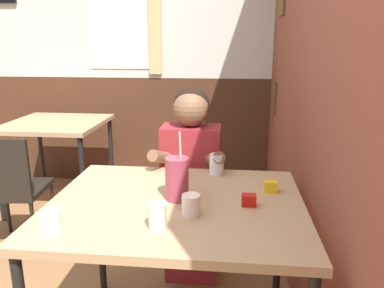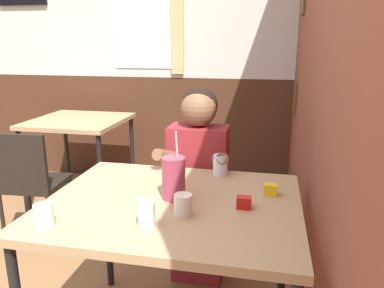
{
  "view_description": "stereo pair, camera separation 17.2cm",
  "coord_description": "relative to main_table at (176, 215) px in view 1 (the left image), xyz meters",
  "views": [
    {
      "loc": [
        0.96,
        -1.1,
        1.44
      ],
      "look_at": [
        0.79,
        0.56,
        0.99
      ],
      "focal_mm": 35.0,
      "sensor_mm": 36.0,
      "label": 1
    },
    {
      "loc": [
        1.13,
        -1.07,
        1.44
      ],
      "look_at": [
        0.79,
        0.56,
        0.99
      ],
      "focal_mm": 35.0,
      "sensor_mm": 36.0,
      "label": 2
    }
  ],
  "objects": [
    {
      "name": "condiment_mustard",
      "position": [
        0.42,
        0.15,
        0.09
      ],
      "size": [
        0.06,
        0.04,
        0.05
      ],
      "color": "yellow",
      "rests_on": "main_table"
    },
    {
      "name": "main_table",
      "position": [
        0.0,
        0.0,
        0.0
      ],
      "size": [
        1.1,
        0.88,
        0.78
      ],
      "color": "tan",
      "rests_on": "ground_plane"
    },
    {
      "name": "condiment_ketchup",
      "position": [
        0.31,
        -0.01,
        0.09
      ],
      "size": [
        0.06,
        0.04,
        0.05
      ],
      "color": "#B7140F",
      "rests_on": "main_table"
    },
    {
      "name": "glass_by_brick",
      "position": [
        -0.41,
        -0.32,
        0.11
      ],
      "size": [
        0.07,
        0.07,
        0.09
      ],
      "color": "silver",
      "rests_on": "main_table"
    },
    {
      "name": "brick_wall_right",
      "position": [
        0.64,
        0.91,
        0.64
      ],
      "size": [
        0.08,
        4.59,
        2.7
      ],
      "color": "brown",
      "rests_on": "ground_plane"
    },
    {
      "name": "background_table",
      "position": [
        -1.29,
        1.56,
        -0.02
      ],
      "size": [
        0.8,
        0.8,
        0.78
      ],
      "color": "tan",
      "rests_on": "ground_plane"
    },
    {
      "name": "glass_center",
      "position": [
        -0.03,
        -0.25,
        0.11
      ],
      "size": [
        0.07,
        0.07,
        0.1
      ],
      "color": "silver",
      "rests_on": "main_table"
    },
    {
      "name": "glass_far_side",
      "position": [
        0.08,
        -0.12,
        0.11
      ],
      "size": [
        0.07,
        0.07,
        0.09
      ],
      "color": "silver",
      "rests_on": "main_table"
    },
    {
      "name": "back_wall",
      "position": [
        -0.75,
        2.23,
        0.64
      ],
      "size": [
        5.69,
        0.09,
        2.7
      ],
      "color": "silver",
      "rests_on": "ground_plane"
    },
    {
      "name": "chair_near_window",
      "position": [
        -1.27,
        0.78,
        -0.22
      ],
      "size": [
        0.43,
        0.43,
        0.85
      ],
      "rotation": [
        0.0,
        0.0,
        0.09
      ],
      "color": "black",
      "rests_on": "ground_plane"
    },
    {
      "name": "cocktail_pitcher",
      "position": [
        0.0,
        0.03,
        0.16
      ],
      "size": [
        0.1,
        0.1,
        0.31
      ],
      "color": "#99384C",
      "rests_on": "main_table"
    },
    {
      "name": "person_seated",
      "position": [
        -0.0,
        0.6,
        -0.08
      ],
      "size": [
        0.42,
        0.41,
        1.2
      ],
      "color": "maroon",
      "rests_on": "ground_plane"
    },
    {
      "name": "glass_near_pitcher",
      "position": [
        0.16,
        0.37,
        0.12
      ],
      "size": [
        0.08,
        0.08,
        0.11
      ],
      "color": "silver",
      "rests_on": "main_table"
    }
  ]
}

